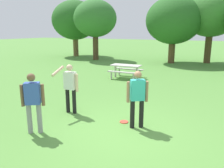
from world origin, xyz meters
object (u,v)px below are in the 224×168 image
Objects in this scene: person_bystander at (70,85)px; tree_tall_left at (75,20)px; person_catcher at (33,100)px; frisbee at (124,122)px; tree_far_right at (173,21)px; tree_broad_center at (95,19)px; tree_slender_mid at (211,14)px; person_thrower at (137,96)px; picnic_table_near at (126,68)px.

person_bystander is 17.57m from tree_tall_left.
frisbee is (1.84, 1.75, -0.93)m from person_catcher.
tree_tall_left is at bearing 176.74° from tree_far_right.
frisbee is 15.42m from tree_broad_center.
tree_tall_left is 13.08m from tree_slender_mid.
person_thrower reaches higher than frisbee.
tree_tall_left is at bearing 125.58° from person_bystander.
tree_far_right reaches higher than person_bystander.
person_catcher is 1.00× the size of person_bystander.
picnic_table_near is 0.31× the size of tree_tall_left.
tree_broad_center is at bearing 117.89° from person_bystander.
person_catcher is 0.93× the size of picnic_table_near.
picnic_table_near is 12.83m from tree_tall_left.
person_thrower is at bearing -48.68° from tree_tall_left.
tree_far_right is (-1.67, 13.44, 3.46)m from frisbee.
frisbee is at bearing -66.67° from picnic_table_near.
person_catcher is at bearing -64.75° from tree_broad_center.
person_thrower reaches higher than picnic_table_near.
person_bystander is 2.14m from frisbee.
tree_broad_center is 6.91m from tree_far_right.
tree_tall_left is (-12.48, 14.20, 2.77)m from person_thrower.
picnic_table_near is (-3.04, 6.11, -0.38)m from person_thrower.
person_catcher is at bearing -136.54° from frisbee.
tree_slender_mid is (13.05, 0.85, 0.31)m from tree_tall_left.
tree_slender_mid reaches higher than person_thrower.
tree_broad_center is (3.53, -1.70, 0.01)m from tree_tall_left.
tree_broad_center is 1.00× the size of tree_far_right.
person_thrower is 6.41× the size of frisbee.
person_bystander is (-2.39, 0.09, 0.02)m from person_thrower.
person_thrower is 1.00× the size of person_bystander.
tree_broad_center is (-6.64, 14.07, 2.78)m from person_catcher.
person_catcher is 17.15m from tree_slender_mid.
tree_tall_left is at bearing 139.43° from picnic_table_near.
person_bystander is 0.30× the size of tree_broad_center.
tree_slender_mid is at bearing 78.83° from person_bystander.
person_catcher is 0.29× the size of tree_tall_left.
person_thrower is 15.62m from tree_broad_center.
tree_tall_left is (-12.01, 14.03, 3.70)m from frisbee.
tree_broad_center is at bearing -165.00° from tree_slender_mid.
frisbee is 6.50m from picnic_table_near.
tree_slender_mid is at bearing 27.95° from tree_far_right.
tree_far_right is (0.18, 15.19, 2.53)m from person_catcher.
tree_broad_center is at bearing 124.52° from frisbee.
tree_slender_mid is (3.60, 8.94, 3.47)m from picnic_table_near.
tree_broad_center reaches higher than frisbee.
tree_tall_left reaches higher than frisbee.
tree_broad_center is at bearing 115.25° from person_catcher.
person_bystander is at bearing -83.85° from picnic_table_near.
tree_far_right is 3.11m from tree_slender_mid.
frisbee is 0.05× the size of tree_broad_center.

